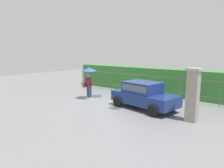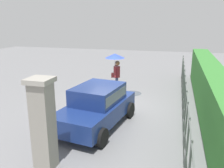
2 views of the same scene
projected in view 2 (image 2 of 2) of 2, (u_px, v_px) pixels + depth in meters
The scene contains 8 objects.
ground_plane at pixel (115, 107), 10.60m from camera, with size 40.00×40.00×0.00m, color slate.
car at pixel (97, 105), 8.59m from camera, with size 3.92×2.31×1.48m.
pedestrian at pixel (116, 64), 12.18m from camera, with size 0.98×0.98×2.10m.
gate_pillar at pixel (43, 124), 5.99m from camera, with size 0.60×0.60×2.42m.
fence_section at pixel (184, 94), 9.69m from camera, with size 12.80×0.05×1.50m.
hedge_row at pixel (212, 93), 9.39m from camera, with size 13.75×0.90×1.90m, color #387F33.
puddle_near at pixel (85, 111), 10.19m from camera, with size 0.72×0.72×0.00m, color #4C545B.
puddle_far at pixel (132, 93), 12.58m from camera, with size 0.97×0.97×0.00m, color #4C545B.
Camera 2 is at (9.64, 2.51, 3.77)m, focal length 38.37 mm.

